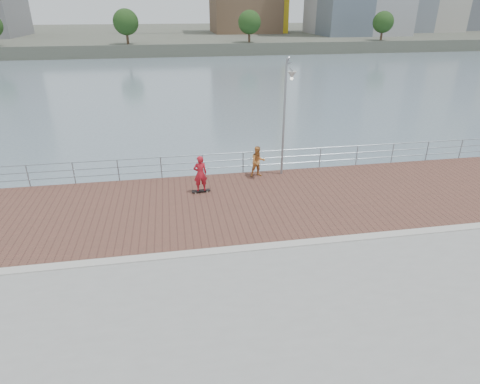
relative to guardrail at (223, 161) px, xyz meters
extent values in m
plane|color=slate|center=(0.00, -7.00, -2.69)|extent=(400.00, 400.00, 0.00)
cube|color=brown|center=(0.00, -3.40, -0.68)|extent=(40.00, 6.80, 0.02)
cube|color=#B7B5AD|center=(0.00, -7.00, -0.66)|extent=(40.00, 0.40, 0.06)
cube|color=#4C5142|center=(0.00, 115.50, -1.44)|extent=(320.00, 95.00, 2.50)
cylinder|color=#8C9EA8|center=(-9.24, 0.00, -0.14)|extent=(0.06, 0.06, 1.10)
cylinder|color=#8C9EA8|center=(-7.18, 0.00, -0.14)|extent=(0.06, 0.06, 1.10)
cylinder|color=#8C9EA8|center=(-5.13, 0.00, -0.14)|extent=(0.06, 0.06, 1.10)
cylinder|color=#8C9EA8|center=(-3.08, 0.00, -0.14)|extent=(0.06, 0.06, 1.10)
cylinder|color=#8C9EA8|center=(-1.03, 0.00, -0.14)|extent=(0.06, 0.06, 1.10)
cylinder|color=#8C9EA8|center=(1.03, 0.00, -0.14)|extent=(0.06, 0.06, 1.10)
cylinder|color=#8C9EA8|center=(3.08, 0.00, -0.14)|extent=(0.06, 0.06, 1.10)
cylinder|color=#8C9EA8|center=(5.13, 0.00, -0.14)|extent=(0.06, 0.06, 1.10)
cylinder|color=#8C9EA8|center=(7.18, 0.00, -0.14)|extent=(0.06, 0.06, 1.10)
cylinder|color=#8C9EA8|center=(9.24, 0.00, -0.14)|extent=(0.06, 0.06, 1.10)
cylinder|color=#8C9EA8|center=(11.29, 0.00, -0.14)|extent=(0.06, 0.06, 1.10)
cylinder|color=#8C9EA8|center=(13.34, 0.00, -0.14)|extent=(0.06, 0.06, 1.10)
cylinder|color=#8C9EA8|center=(0.00, 0.00, 0.41)|extent=(39.00, 0.05, 0.05)
cylinder|color=#8C9EA8|center=(0.00, 0.00, 0.03)|extent=(39.00, 0.05, 0.05)
cylinder|color=#8C9EA8|center=(0.00, 0.00, -0.33)|extent=(39.00, 0.05, 0.05)
cylinder|color=gray|center=(2.92, -0.50, 2.04)|extent=(0.11, 0.11, 5.46)
cylinder|color=gray|center=(2.92, -0.95, 4.77)|extent=(0.07, 0.91, 0.07)
cone|color=#B2B2AD|center=(2.92, -1.41, 4.59)|extent=(0.40, 0.40, 0.32)
cube|color=black|center=(-1.30, -2.03, -0.59)|extent=(0.86, 0.31, 0.03)
cylinder|color=beige|center=(-1.56, -2.13, -0.64)|extent=(0.07, 0.05, 0.06)
cylinder|color=beige|center=(-1.03, -2.07, -0.64)|extent=(0.07, 0.05, 0.06)
cylinder|color=beige|center=(-1.58, -1.98, -0.64)|extent=(0.07, 0.05, 0.06)
cylinder|color=beige|center=(-1.04, -1.92, -0.64)|extent=(0.07, 0.05, 0.06)
imported|color=red|center=(-1.30, -2.03, 0.26)|extent=(0.65, 0.47, 1.69)
imported|color=#D4853E|center=(1.66, -0.61, 0.11)|extent=(0.82, 0.68, 1.56)
cylinder|color=#473323|center=(-10.00, 70.00, 1.75)|extent=(0.50, 0.50, 3.88)
sphere|color=#193814|center=(-10.00, 70.00, 3.96)|extent=(4.99, 4.99, 4.99)
cylinder|color=#473323|center=(15.00, 70.00, 1.66)|extent=(0.50, 0.50, 3.70)
sphere|color=#193814|center=(15.00, 70.00, 3.77)|extent=(4.75, 4.75, 4.75)
cylinder|color=#473323|center=(45.00, 70.00, 1.57)|extent=(0.50, 0.50, 3.53)
sphere|color=#193814|center=(45.00, 70.00, 3.59)|extent=(4.54, 4.54, 4.54)
camera|label=1|loc=(-2.39, -18.77, 7.18)|focal=30.00mm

